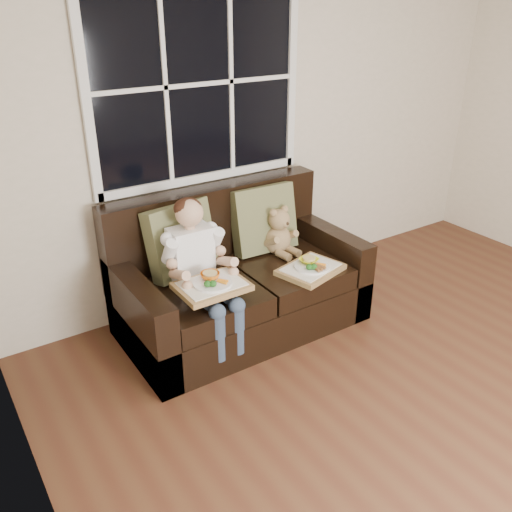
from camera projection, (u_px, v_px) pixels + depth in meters
window_back at (198, 84)px, 3.67m from camera, size 1.62×0.04×1.37m
loveseat at (237, 285)px, 3.91m from camera, size 1.70×0.92×0.96m
pillow_left at (181, 240)px, 3.68m from camera, size 0.53×0.32×0.50m
pillow_right at (264, 219)px, 4.02m from camera, size 0.50×0.25×0.50m
child at (198, 260)px, 3.48m from camera, size 0.40×0.60×0.91m
teddy_bear at (279, 234)px, 4.01m from camera, size 0.23×0.29×0.37m
tray_left at (212, 285)px, 3.36m from camera, size 0.43×0.33×0.10m
tray_right at (311, 268)px, 3.77m from camera, size 0.49×0.42×0.10m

